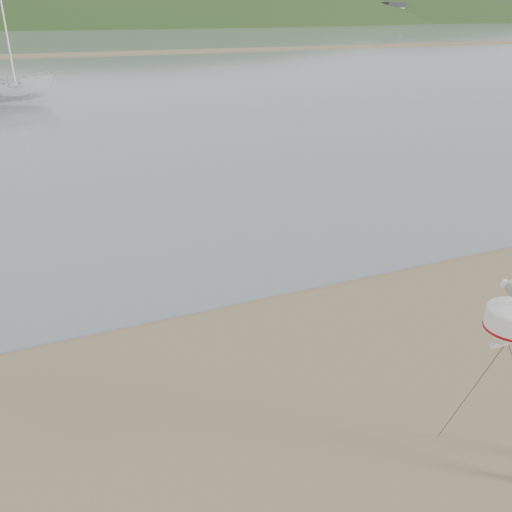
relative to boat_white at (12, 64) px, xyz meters
name	(u,v)px	position (x,y,z in m)	size (l,w,h in m)	color
water	(7,36)	(0.16, 100.19, -2.25)	(560.00, 256.00, 0.04)	slate
sandbar	(12,56)	(0.16, 38.19, -2.19)	(560.00, 7.00, 0.07)	olive
hill_ridge	(64,78)	(18.67, 203.19, -21.96)	(620.00, 180.00, 80.00)	#1F3716
far_cottages	(14,14)	(3.16, 164.19, 1.73)	(294.40, 6.30, 8.00)	silver
boat_white	(12,64)	(0.00, 0.00, 0.00)	(1.67, 1.72, 4.45)	white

